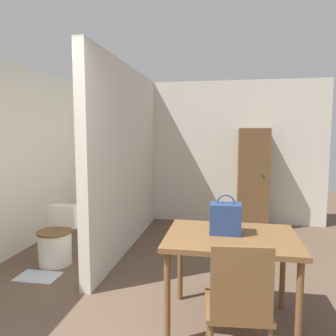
{
  "coord_description": "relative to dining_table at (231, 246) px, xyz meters",
  "views": [
    {
      "loc": [
        0.77,
        -1.64,
        1.6
      ],
      "look_at": [
        0.06,
        2.27,
        1.17
      ],
      "focal_mm": 35.0,
      "sensor_mm": 36.0,
      "label": 1
    }
  ],
  "objects": [
    {
      "name": "wall_back",
      "position": [
        -0.82,
        3.25,
        0.57
      ],
      "size": [
        4.92,
        0.12,
        2.5
      ],
      "color": "beige",
      "rests_on": "ground_plane"
    },
    {
      "name": "dining_table",
      "position": [
        0.0,
        0.0,
        0.0
      ],
      "size": [
        1.06,
        0.81,
        0.77
      ],
      "color": "brown",
      "rests_on": "ground_plane"
    },
    {
      "name": "handbag",
      "position": [
        -0.05,
        0.04,
        0.22
      ],
      "size": [
        0.25,
        0.18,
        0.33
      ],
      "color": "navy",
      "rests_on": "dining_table"
    },
    {
      "name": "wooden_chair",
      "position": [
        0.05,
        -0.55,
        -0.2
      ],
      "size": [
        0.47,
        0.47,
        0.91
      ],
      "rotation": [
        0.0,
        0.0,
        0.09
      ],
      "color": "brown",
      "rests_on": "ground_plane"
    },
    {
      "name": "wooden_cabinet",
      "position": [
        0.39,
        2.94,
        0.15
      ],
      "size": [
        0.49,
        0.49,
        1.67
      ],
      "color": "brown",
      "rests_on": "ground_plane"
    },
    {
      "name": "wall_left",
      "position": [
        -2.83,
        1.09,
        0.57
      ],
      "size": [
        0.12,
        5.19,
        2.5
      ],
      "color": "beige",
      "rests_on": "ground_plane"
    },
    {
      "name": "toilet",
      "position": [
        -2.1,
        0.98,
        -0.4
      ],
      "size": [
        0.42,
        0.57,
        0.68
      ],
      "color": "silver",
      "rests_on": "ground_plane"
    },
    {
      "name": "bath_mat",
      "position": [
        -2.1,
        0.54,
        -0.68
      ],
      "size": [
        0.46,
        0.3,
        0.01
      ],
      "color": "#B2BCC6",
      "rests_on": "ground_plane"
    },
    {
      "name": "partition_wall",
      "position": [
        -1.42,
        1.73,
        0.57
      ],
      "size": [
        0.12,
        2.92,
        2.5
      ],
      "color": "beige",
      "rests_on": "ground_plane"
    }
  ]
}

